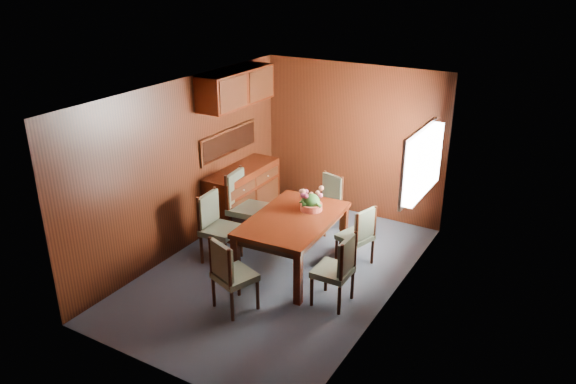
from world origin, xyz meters
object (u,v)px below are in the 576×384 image
Objects in this scene: sideboard at (243,196)px; dining_table at (293,225)px; flower_centerpiece at (311,199)px; chair_right_near at (338,267)px; chair_head at (229,272)px; chair_left_near at (216,223)px.

dining_table is at bearing -30.93° from sideboard.
chair_right_near is at bearing -45.11° from flower_centerpiece.
chair_right_near is at bearing -29.79° from sideboard.
dining_table is 1.23m from chair_head.
chair_left_near is at bearing 84.87° from chair_right_near.
flower_centerpiece reaches higher than chair_head.
flower_centerpiece reaches higher than sideboard.
sideboard is 2.37m from chair_head.
chair_right_near reaches higher than dining_table.
chair_right_near is (2.25, -1.29, 0.06)m from sideboard.
chair_right_near is (0.88, -0.47, -0.13)m from dining_table.
chair_right_near is 1.18m from flower_centerpiece.
chair_left_near is 1.26m from chair_head.
flower_centerpiece is (0.09, 0.32, 0.26)m from dining_table.
sideboard is at bearing 59.75° from chair_right_near.
dining_table is 1.07m from chair_left_near.
flower_centerpiece reaches higher than dining_table.
chair_head reaches higher than sideboard.
sideboard is 1.51× the size of chair_head.
sideboard is 1.44× the size of chair_left_near.
chair_head is at bearing 125.62° from chair_right_near.
chair_left_near is at bearing -150.29° from flower_centerpiece.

